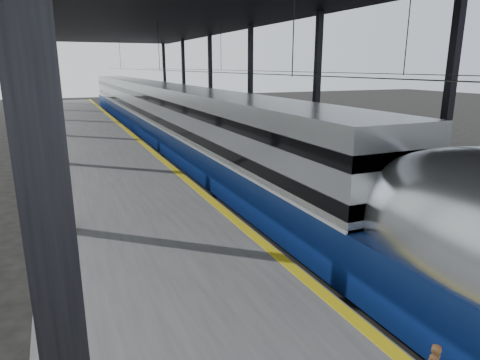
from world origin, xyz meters
TOP-DOWN VIEW (x-y plane):
  - ground at (0.00, 0.00)m, footprint 160.00×160.00m
  - platform at (-3.50, 20.00)m, footprint 6.00×80.00m
  - yellow_strip at (-0.70, 20.00)m, footprint 0.30×80.00m
  - rails at (4.50, 20.00)m, footprint 6.52×80.00m
  - canopy at (1.90, 20.00)m, footprint 18.00×75.00m
  - tgv_train at (2.00, 24.00)m, footprint 3.12×65.20m
  - second_train at (7.00, 35.95)m, footprint 2.61×56.05m

SIDE VIEW (x-z plane):
  - ground at x=0.00m, z-range 0.00..0.00m
  - rails at x=4.50m, z-range 0.00..0.16m
  - platform at x=-3.50m, z-range 0.00..1.00m
  - yellow_strip at x=-0.70m, z-range 1.00..1.01m
  - second_train at x=7.00m, z-range 0.02..3.62m
  - tgv_train at x=2.00m, z-range -0.14..4.33m
  - canopy at x=1.90m, z-range 4.38..13.85m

